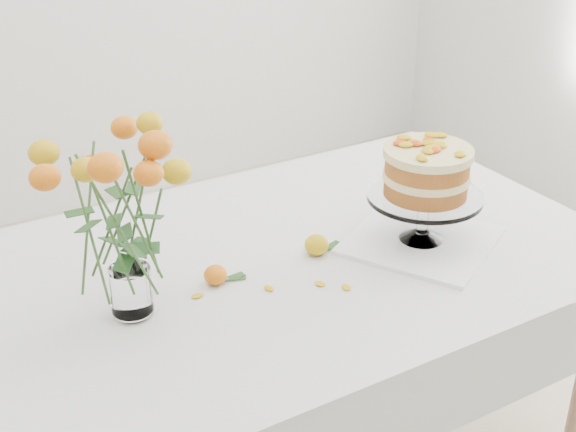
% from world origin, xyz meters
% --- Properties ---
extents(table, '(1.43, 0.93, 0.76)m').
position_xyz_m(table, '(0.00, 0.00, 0.67)').
color(table, tan).
rests_on(table, ground).
extents(napkin, '(0.42, 0.42, 0.01)m').
position_xyz_m(napkin, '(0.28, -0.10, 0.76)').
color(napkin, white).
rests_on(napkin, table).
extents(cake_stand, '(0.26, 0.26, 0.23)m').
position_xyz_m(cake_stand, '(0.28, -0.10, 0.92)').
color(cake_stand, white).
rests_on(cake_stand, napkin).
extents(rose_vase, '(0.30, 0.30, 0.42)m').
position_xyz_m(rose_vase, '(-0.40, -0.04, 1.00)').
color(rose_vase, white).
rests_on(rose_vase, table).
extents(loose_rose_near, '(0.10, 0.05, 0.05)m').
position_xyz_m(loose_rose_near, '(0.05, -0.03, 0.78)').
color(loose_rose_near, gold).
rests_on(loose_rose_near, table).
extents(loose_rose_far, '(0.09, 0.05, 0.04)m').
position_xyz_m(loose_rose_far, '(-0.20, -0.02, 0.78)').
color(loose_rose_far, '#E8500B').
rests_on(loose_rose_far, table).
extents(stray_petal_a, '(0.03, 0.02, 0.00)m').
position_xyz_m(stray_petal_a, '(-0.12, -0.10, 0.76)').
color(stray_petal_a, gold).
rests_on(stray_petal_a, table).
extents(stray_petal_b, '(0.03, 0.02, 0.00)m').
position_xyz_m(stray_petal_b, '(-0.02, -0.14, 0.76)').
color(stray_petal_b, gold).
rests_on(stray_petal_b, table).
extents(stray_petal_c, '(0.03, 0.02, 0.00)m').
position_xyz_m(stray_petal_c, '(0.02, -0.18, 0.76)').
color(stray_petal_c, gold).
rests_on(stray_petal_c, table).
extents(stray_petal_d, '(0.03, 0.02, 0.00)m').
position_xyz_m(stray_petal_d, '(-0.26, -0.05, 0.76)').
color(stray_petal_d, gold).
rests_on(stray_petal_d, table).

